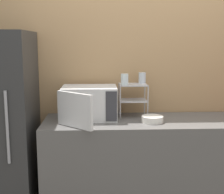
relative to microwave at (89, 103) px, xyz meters
The scene contains 7 objects.
wall_back 0.64m from the microwave, 29.33° to the left, with size 8.00×0.06×2.60m.
counter 0.80m from the microwave, ahead, with size 1.87×0.63×0.91m.
microwave is the anchor object (origin of this frame).
dish_rack 0.44m from the microwave, 12.61° to the left, with size 0.27×0.21×0.32m.
glass_front_left 0.40m from the microwave, ahead, with size 0.07×0.07×0.11m.
glass_back_right 0.58m from the microwave, 17.13° to the left, with size 0.07×0.07×0.11m.
bowl 0.60m from the microwave, 14.49° to the right, with size 0.20×0.20×0.06m.
Camera 1 is at (-0.43, -2.46, 1.61)m, focal length 50.00 mm.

